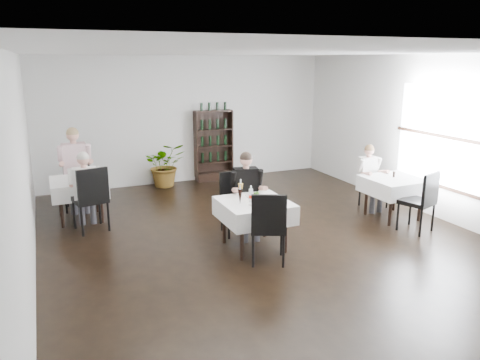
# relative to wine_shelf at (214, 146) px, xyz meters

# --- Properties ---
(room_shell) EXTENTS (9.00, 9.00, 9.00)m
(room_shell) POSITION_rel_wine_shelf_xyz_m (-0.60, -4.31, 0.65)
(room_shell) COLOR black
(room_shell) RESTS_ON ground
(window_right) EXTENTS (0.06, 2.30, 1.85)m
(window_right) POSITION_rel_wine_shelf_xyz_m (2.88, -4.31, 0.65)
(window_right) COLOR white
(window_right) RESTS_ON room_shell
(wine_shelf) EXTENTS (0.90, 0.28, 1.75)m
(wine_shelf) POSITION_rel_wine_shelf_xyz_m (0.00, 0.00, 0.00)
(wine_shelf) COLOR black
(wine_shelf) RESTS_ON ground
(main_table) EXTENTS (1.03, 1.03, 0.77)m
(main_table) POSITION_rel_wine_shelf_xyz_m (-0.90, -4.31, -0.23)
(main_table) COLOR black
(main_table) RESTS_ON ground
(left_table) EXTENTS (0.98, 0.98, 0.77)m
(left_table) POSITION_rel_wine_shelf_xyz_m (-3.30, -1.81, -0.23)
(left_table) COLOR black
(left_table) RESTS_ON ground
(right_table) EXTENTS (0.98, 0.98, 0.77)m
(right_table) POSITION_rel_wine_shelf_xyz_m (2.10, -4.01, -0.23)
(right_table) COLOR black
(right_table) RESTS_ON ground
(potted_tree) EXTENTS (1.00, 0.88, 1.04)m
(potted_tree) POSITION_rel_wine_shelf_xyz_m (-1.25, -0.11, -0.33)
(potted_tree) COLOR #265D20
(potted_tree) RESTS_ON ground
(main_chair_far) EXTENTS (0.51, 0.52, 1.05)m
(main_chair_far) POSITION_rel_wine_shelf_xyz_m (-0.90, -3.54, -0.25)
(main_chair_far) COLOR black
(main_chair_far) RESTS_ON ground
(main_chair_near) EXTENTS (0.66, 0.66, 1.09)m
(main_chair_near) POSITION_rel_wine_shelf_xyz_m (-0.97, -4.94, -0.22)
(main_chair_near) COLOR black
(main_chair_near) RESTS_ON ground
(left_chair_far) EXTENTS (0.56, 0.57, 1.13)m
(left_chair_far) POSITION_rel_wine_shelf_xyz_m (-3.27, -1.05, -0.20)
(left_chair_far) COLOR black
(left_chair_far) RESTS_ON ground
(left_chair_near) EXTENTS (0.62, 0.62, 1.15)m
(left_chair_near) POSITION_rel_wine_shelf_xyz_m (-3.16, -2.57, -0.19)
(left_chair_near) COLOR black
(left_chair_near) RESTS_ON ground
(right_chair_far) EXTENTS (0.48, 0.48, 0.96)m
(right_chair_far) POSITION_rel_wine_shelf_xyz_m (2.21, -3.24, -0.30)
(right_chair_far) COLOR black
(right_chair_far) RESTS_ON ground
(right_chair_near) EXTENTS (0.62, 0.62, 1.07)m
(right_chair_near) POSITION_rel_wine_shelf_xyz_m (2.03, -4.80, -0.23)
(right_chair_near) COLOR black
(right_chair_near) RESTS_ON ground
(diner_main) EXTENTS (0.58, 0.60, 1.43)m
(diner_main) POSITION_rel_wine_shelf_xyz_m (-0.79, -3.79, -0.01)
(diner_main) COLOR #404048
(diner_main) RESTS_ON ground
(diner_left_far) EXTENTS (0.61, 0.61, 1.63)m
(diner_left_far) POSITION_rel_wine_shelf_xyz_m (-3.29, -1.15, 0.10)
(diner_left_far) COLOR #404048
(diner_left_far) RESTS_ON ground
(diner_left_near) EXTENTS (0.54, 0.55, 1.40)m
(diner_left_near) POSITION_rel_wine_shelf_xyz_m (-3.23, -2.42, -0.03)
(diner_left_near) COLOR #404048
(diner_left_near) RESTS_ON ground
(diner_right_far) EXTENTS (0.49, 0.48, 1.30)m
(diner_right_far) POSITION_rel_wine_shelf_xyz_m (2.02, -3.41, -0.09)
(diner_right_far) COLOR #404048
(diner_right_far) RESTS_ON ground
(plate_far) EXTENTS (0.28, 0.28, 0.08)m
(plate_far) POSITION_rel_wine_shelf_xyz_m (-0.80, -4.13, -0.06)
(plate_far) COLOR white
(plate_far) RESTS_ON main_table
(plate_near) EXTENTS (0.33, 0.33, 0.08)m
(plate_near) POSITION_rel_wine_shelf_xyz_m (-0.91, -4.57, -0.06)
(plate_near) COLOR white
(plate_near) RESTS_ON main_table
(pilsner_dark) EXTENTS (0.07, 0.07, 0.30)m
(pilsner_dark) POSITION_rel_wine_shelf_xyz_m (-1.17, -4.39, 0.05)
(pilsner_dark) COLOR black
(pilsner_dark) RESTS_ON main_table
(pilsner_lager) EXTENTS (0.08, 0.08, 0.34)m
(pilsner_lager) POSITION_rel_wine_shelf_xyz_m (-1.09, -4.21, 0.06)
(pilsner_lager) COLOR gold
(pilsner_lager) RESTS_ON main_table
(coke_bottle) EXTENTS (0.07, 0.07, 0.26)m
(coke_bottle) POSITION_rel_wine_shelf_xyz_m (-0.97, -4.33, 0.03)
(coke_bottle) COLOR silver
(coke_bottle) RESTS_ON main_table
(napkin_cutlery) EXTENTS (0.16, 0.17, 0.02)m
(napkin_cutlery) POSITION_rel_wine_shelf_xyz_m (-0.69, -4.52, -0.07)
(napkin_cutlery) COLOR black
(napkin_cutlery) RESTS_ON main_table
(pepper_mill) EXTENTS (0.05, 0.05, 0.11)m
(pepper_mill) POSITION_rel_wine_shelf_xyz_m (2.14, -3.95, -0.02)
(pepper_mill) COLOR black
(pepper_mill) RESTS_ON right_table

